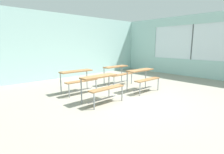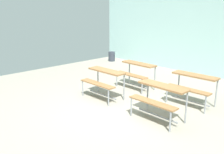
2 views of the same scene
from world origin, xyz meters
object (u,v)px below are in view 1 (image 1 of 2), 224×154
at_px(desk_bench_r0c1, 143,75).
at_px(desk_bench_r0c0, 102,83).
at_px(desk_bench_r1c0, 78,76).
at_px(desk_bench_r1c1, 118,71).

bearing_deg(desk_bench_r0c1, desk_bench_r0c0, 179.61).
xyz_separation_m(desk_bench_r1c0, desk_bench_r1c1, (1.80, -0.01, 0.00)).
bearing_deg(desk_bench_r1c1, desk_bench_r0c1, -93.72).
bearing_deg(desk_bench_r0c1, desk_bench_r1c0, 144.17).
bearing_deg(desk_bench_r0c1, desk_bench_r1c1, 88.25).
xyz_separation_m(desk_bench_r0c1, desk_bench_r1c0, (-1.75, 1.29, 0.00)).
height_order(desk_bench_r1c0, desk_bench_r1c1, same).
distance_m(desk_bench_r1c0, desk_bench_r1c1, 1.80).
distance_m(desk_bench_r0c1, desk_bench_r1c1, 1.27).
height_order(desk_bench_r0c0, desk_bench_r1c0, same).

